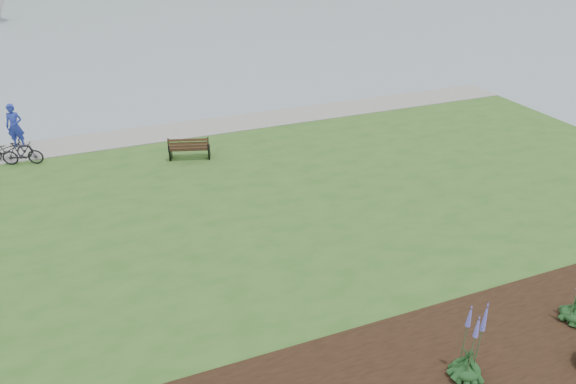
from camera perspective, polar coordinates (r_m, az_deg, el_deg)
name	(u,v)px	position (r m, az deg, el deg)	size (l,w,h in m)	color
ground	(232,205)	(18.44, -6.25, -1.39)	(600.00, 600.00, 0.00)	gray
lawn	(249,227)	(16.68, -4.38, -3.93)	(34.00, 20.00, 0.40)	#2D551E
shoreline_path	(190,129)	(24.41, -10.80, 6.88)	(34.00, 2.20, 0.03)	gray
garden_bed	(491,370)	(12.49, 21.63, -17.86)	(24.00, 4.40, 0.04)	black
park_bench	(189,148)	(21.08, -10.92, 4.85)	(1.72, 1.08, 1.00)	black
person	(14,122)	(24.49, -28.17, 6.84)	(0.81, 0.56, 2.23)	navy
bicycle_a	(9,150)	(23.48, -28.63, 4.14)	(1.72, 0.60, 0.90)	black
bicycle_b	(22,154)	(22.79, -27.44, 3.82)	(1.56, 0.45, 0.94)	black
echium_0	(471,348)	(11.64, 19.64, -16.00)	(0.62, 0.62, 2.06)	#133517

